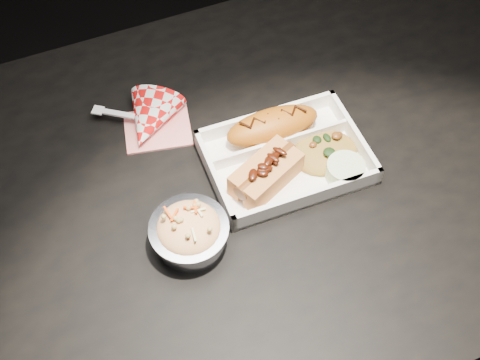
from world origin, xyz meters
The scene contains 9 objects.
floor centered at (0.00, 0.00, -0.03)m, with size 4.00×4.00×0.05m, color black.
dining_table centered at (0.00, 0.00, 0.66)m, with size 1.20×0.80×0.75m.
food_tray centered at (0.04, -0.01, 0.76)m, with size 0.26×0.19×0.04m.
fried_pastry centered at (0.04, 0.05, 0.78)m, with size 0.16×0.06×0.05m, color #A85710.
hotdog centered at (-0.01, -0.03, 0.78)m, with size 0.13×0.10×0.06m.
fried_rice_mound centered at (0.10, -0.02, 0.77)m, with size 0.11×0.09×0.03m, color #A77E30.
cupcake_liner centered at (0.11, -0.07, 0.77)m, with size 0.06×0.06×0.03m, color beige.
foil_coleslaw_cup centered at (-0.16, -0.09, 0.78)m, with size 0.12×0.12×0.07m.
napkin_fork centered at (-0.14, 0.15, 0.77)m, with size 0.16×0.15×0.10m.
Camera 1 is at (-0.26, -0.51, 1.54)m, focal length 45.00 mm.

